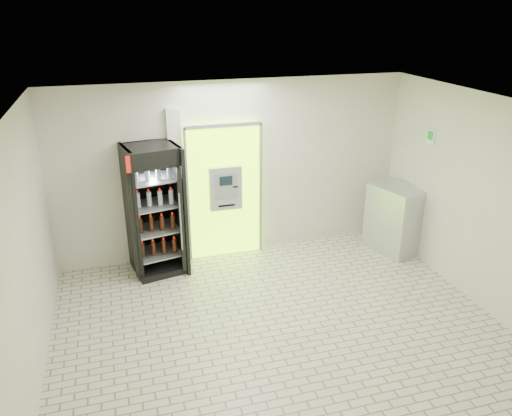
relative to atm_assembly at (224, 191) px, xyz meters
name	(u,v)px	position (x,y,z in m)	size (l,w,h in m)	color
ground	(280,329)	(0.20, -2.41, -1.17)	(6.00, 6.00, 0.00)	beige
room_shell	(283,204)	(0.20, -2.41, 0.67)	(6.00, 6.00, 6.00)	silver
atm_assembly	(224,191)	(0.00, 0.00, 0.00)	(1.30, 0.24, 2.33)	#98FF0D
pillar	(177,187)	(-0.78, 0.04, 0.13)	(0.22, 0.11, 2.60)	silver
beverage_cooler	(155,212)	(-1.19, -0.27, -0.15)	(0.93, 0.88, 2.12)	black
steel_cabinet	(394,219)	(2.89, -0.72, -0.57)	(0.84, 1.03, 1.19)	#AFB3B7
exit_sign	(431,137)	(3.19, -1.01, 0.95)	(0.02, 0.22, 0.26)	white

